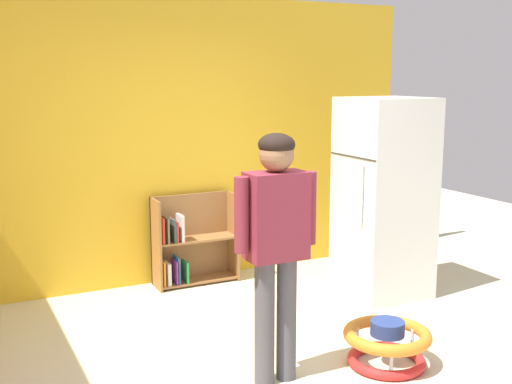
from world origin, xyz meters
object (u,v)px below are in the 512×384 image
at_px(bookshelf, 189,245).
at_px(baby_walker, 387,343).
at_px(standing_person, 276,234).
at_px(refrigerator, 384,198).

distance_m(bookshelf, baby_walker, 2.37).
bearing_deg(bookshelf, standing_person, -95.62).
bearing_deg(refrigerator, bookshelf, 143.85).
bearing_deg(baby_walker, standing_person, 169.40).
relative_size(refrigerator, standing_person, 1.10).
bearing_deg(bookshelf, baby_walker, -75.79).
relative_size(refrigerator, baby_walker, 2.95).
xyz_separation_m(refrigerator, bookshelf, (-1.46, 1.07, -0.52)).
height_order(refrigerator, standing_person, refrigerator).
relative_size(bookshelf, baby_walker, 1.41).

